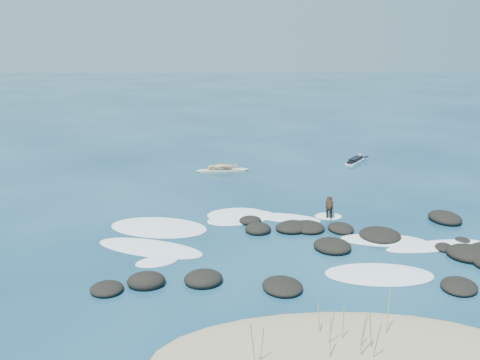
{
  "coord_description": "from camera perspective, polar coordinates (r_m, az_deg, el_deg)",
  "views": [
    {
      "loc": [
        -2.78,
        -18.61,
        7.22
      ],
      "look_at": [
        -1.9,
        4.0,
        0.9
      ],
      "focal_mm": 40.0,
      "sensor_mm": 36.0,
      "label": 1
    }
  ],
  "objects": [
    {
      "name": "dog",
      "position": [
        21.7,
        9.51,
        -2.62
      ],
      "size": [
        0.45,
        1.21,
        0.77
      ],
      "rotation": [
        0.0,
        0.0,
        1.38
      ],
      "color": "black",
      "rests_on": "ground"
    },
    {
      "name": "breaking_foam",
      "position": [
        19.65,
        2.09,
        -5.93
      ],
      "size": [
        13.92,
        7.63,
        0.12
      ],
      "color": "white",
      "rests_on": "ground"
    },
    {
      "name": "dune_grass",
      "position": [
        12.69,
        10.33,
        -15.8
      ],
      "size": [
        3.45,
        1.49,
        1.23
      ],
      "color": "#7D9749",
      "rests_on": "ground"
    },
    {
      "name": "ground",
      "position": [
        20.15,
        5.88,
        -5.47
      ],
      "size": [
        160.0,
        160.0,
        0.0
      ],
      "primitive_type": "plane",
      "color": "#0A2642",
      "rests_on": "ground"
    },
    {
      "name": "paddling_surfer_rig",
      "position": [
        31.18,
        12.23,
        2.1
      ],
      "size": [
        1.61,
        1.98,
        0.38
      ],
      "rotation": [
        0.0,
        0.0,
        0.95
      ],
      "color": "white",
      "rests_on": "ground"
    },
    {
      "name": "standing_surfer_rig",
      "position": [
        28.42,
        -1.89,
        2.22
      ],
      "size": [
        2.88,
        0.75,
        1.64
      ],
      "rotation": [
        0.0,
        0.0,
        0.11
      ],
      "color": "beige",
      "rests_on": "ground"
    },
    {
      "name": "reef_rocks",
      "position": [
        18.8,
        12.5,
        -7.02
      ],
      "size": [
        13.93,
        7.35,
        0.49
      ],
      "color": "black",
      "rests_on": "ground"
    }
  ]
}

